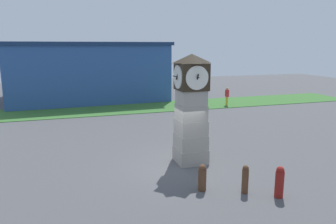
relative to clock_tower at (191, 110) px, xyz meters
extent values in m
plane|color=#4C4C4F|center=(-0.84, -0.30, -2.47)|extent=(76.77, 76.77, 0.00)
cube|color=#9A958B|center=(0.00, 0.00, -2.13)|extent=(1.32, 1.32, 0.67)
cube|color=#9C968C|center=(0.00, 0.00, -1.46)|extent=(1.27, 1.27, 0.67)
cube|color=#9C978D|center=(0.00, 0.00, -0.79)|extent=(1.22, 1.22, 0.67)
cube|color=#9D988D|center=(0.00, 0.00, -0.12)|extent=(1.17, 1.17, 0.67)
cube|color=#A19C92|center=(0.00, 0.00, 0.55)|extent=(1.13, 1.13, 0.67)
cube|color=#2D2316|center=(0.00, 0.00, 1.48)|extent=(1.25, 1.25, 1.18)
cylinder|color=white|center=(0.00, 0.64, 1.48)|extent=(1.02, 0.04, 1.02)
cube|color=black|center=(0.00, 0.68, 1.48)|extent=(0.06, 0.08, 0.23)
cube|color=black|center=(0.00, 0.68, 1.48)|extent=(0.04, 0.36, 0.20)
cylinder|color=white|center=(0.00, -0.64, 1.48)|extent=(1.02, 0.04, 1.02)
cube|color=black|center=(0.00, -0.68, 1.48)|extent=(0.06, 0.23, 0.09)
cube|color=black|center=(0.00, -0.68, 1.48)|extent=(0.04, 0.21, 0.36)
cylinder|color=white|center=(0.64, 0.00, 1.48)|extent=(0.04, 1.02, 1.02)
cube|color=black|center=(0.68, 0.00, 1.48)|extent=(0.21, 0.06, 0.17)
cube|color=black|center=(0.68, 0.00, 1.48)|extent=(0.20, 0.04, 0.36)
cylinder|color=white|center=(-0.64, 0.00, 1.48)|extent=(0.04, 1.02, 1.02)
cube|color=black|center=(-0.68, 0.00, 1.48)|extent=(0.10, 0.06, 0.23)
cube|color=black|center=(-0.68, 0.00, 1.48)|extent=(0.38, 0.04, 0.15)
pyramid|color=#2D2316|center=(0.00, 0.00, 2.27)|extent=(1.31, 1.31, 0.40)
cylinder|color=maroon|center=(1.66, -4.31, -1.98)|extent=(0.31, 0.31, 0.97)
sphere|color=maroon|center=(1.66, -4.31, -1.45)|extent=(0.28, 0.28, 0.28)
cylinder|color=brown|center=(0.70, -3.63, -2.01)|extent=(0.24, 0.24, 0.92)
sphere|color=brown|center=(0.70, -3.63, -1.51)|extent=(0.22, 0.22, 0.22)
cylinder|color=brown|center=(-0.70, -2.95, -2.06)|extent=(0.31, 0.31, 0.82)
sphere|color=brown|center=(-0.70, -2.95, -1.60)|extent=(0.28, 0.28, 0.28)
cylinder|color=gold|center=(8.32, 12.20, -2.05)|extent=(0.14, 0.14, 0.83)
cylinder|color=gold|center=(8.35, 12.40, -2.05)|extent=(0.14, 0.14, 0.83)
cube|color=red|center=(8.34, 12.30, -1.33)|extent=(0.30, 0.43, 0.62)
sphere|color=tan|center=(8.34, 12.30, -0.90)|extent=(0.22, 0.22, 0.22)
cube|color=#2D5193|center=(-3.10, 20.82, 0.17)|extent=(14.85, 11.28, 5.28)
cube|color=navy|center=(-3.10, 20.82, 2.97)|extent=(15.30, 11.62, 0.30)
cube|color=#386B2D|center=(-1.81, 13.78, -2.45)|extent=(46.06, 4.99, 0.04)
camera|label=1|loc=(-5.37, -13.38, 2.83)|focal=35.00mm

